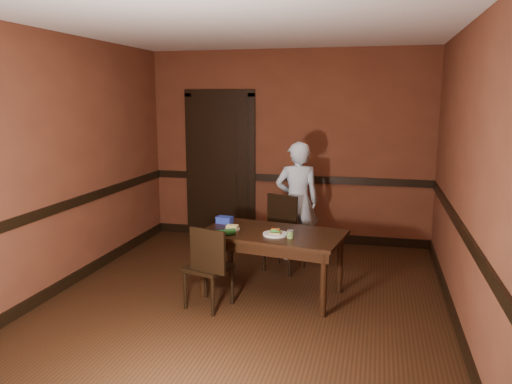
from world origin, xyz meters
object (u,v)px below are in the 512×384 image
at_px(dining_table, 272,263).
at_px(sandwich_plate, 275,233).
at_px(chair_near, 209,266).
at_px(sauce_jar, 290,234).
at_px(chair_far, 284,234).
at_px(food_tub, 225,220).
at_px(cheese_saucer, 232,228).
at_px(person, 297,201).

relative_size(dining_table, sandwich_plate, 5.66).
relative_size(chair_near, sauce_jar, 10.52).
distance_m(chair_far, food_tub, 0.84).
height_order(sandwich_plate, cheese_saucer, sandwich_plate).
bearing_deg(sauce_jar, person, 96.41).
xyz_separation_m(chair_near, person, (0.60, 1.69, 0.33)).
bearing_deg(person, chair_near, 54.29).
height_order(dining_table, sauce_jar, sauce_jar).
relative_size(person, food_tub, 7.97).
xyz_separation_m(sauce_jar, cheese_saucer, (-0.64, 0.17, -0.02)).
bearing_deg(sandwich_plate, food_tub, 152.41).
height_order(dining_table, chair_near, chair_near).
bearing_deg(dining_table, cheese_saucer, -170.05).
bearing_deg(sandwich_plate, chair_far, 94.82).
relative_size(dining_table, cheese_saucer, 9.07).
distance_m(chair_near, cheese_saucer, 0.54).
xyz_separation_m(chair_near, sauce_jar, (0.76, 0.28, 0.30)).
distance_m(person, sandwich_plate, 1.33).
distance_m(dining_table, sauce_jar, 0.47).
xyz_separation_m(sandwich_plate, cheese_saucer, (-0.48, 0.09, 0.00)).
bearing_deg(chair_near, cheese_saucer, -86.84).
height_order(sauce_jar, food_tub, sauce_jar).
height_order(dining_table, person, person).
distance_m(chair_far, sauce_jar, 1.04).
distance_m(chair_far, cheese_saucer, 0.93).
bearing_deg(person, food_tub, 40.72).
xyz_separation_m(dining_table, sandwich_plate, (0.05, -0.10, 0.36)).
xyz_separation_m(chair_far, sauce_jar, (0.24, -0.97, 0.28)).
bearing_deg(chair_near, sauce_jar, -142.57).
xyz_separation_m(dining_table, chair_far, (-0.02, 0.79, 0.10)).
height_order(chair_near, sandwich_plate, chair_near).
distance_m(chair_far, chair_near, 1.35).
relative_size(sauce_jar, food_tub, 0.42).
xyz_separation_m(chair_near, sandwich_plate, (0.59, 0.36, 0.27)).
relative_size(chair_far, cheese_saucer, 5.52).
bearing_deg(cheese_saucer, person, 68.57).
relative_size(sandwich_plate, cheese_saucer, 1.60).
height_order(person, cheese_saucer, person).
bearing_deg(food_tub, person, 64.37).
relative_size(sandwich_plate, sauce_jar, 3.20).
distance_m(chair_near, sandwich_plate, 0.74).
bearing_deg(food_tub, cheese_saucer, -49.04).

